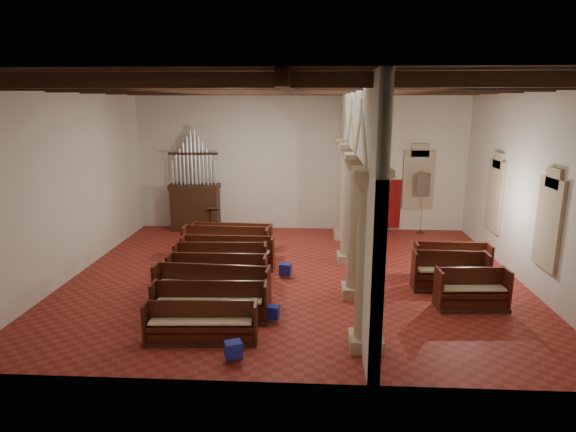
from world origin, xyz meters
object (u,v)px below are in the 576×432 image
Objects in this scene: processional_banner at (421,214)px; aisle_pew_0 at (472,295)px; lectern at (214,222)px; nave_pew_0 at (201,329)px; pipe_organ at (195,199)px.

processional_banner is 7.71m from aisle_pew_0.
nave_pew_0 is (1.66, -9.46, -0.16)m from lectern.
aisle_pew_0 is at bearing -49.29° from lectern.
processional_banner reaches higher than aisle_pew_0.
processional_banner is at bearing 51.16° from nave_pew_0.
aisle_pew_0 is at bearing -39.48° from pipe_organ.
aisle_pew_0 is at bearing -112.20° from processional_banner.
aisle_pew_0 is (6.81, 2.21, 0.06)m from nave_pew_0.
pipe_organ is 1.62× the size of processional_banner.
lectern is at bearing -26.95° from pipe_organ.
lectern is at bearing 135.54° from aisle_pew_0.
lectern is at bearing 162.73° from processional_banner.
processional_banner is at bearing 84.04° from aisle_pew_0.
processional_banner reaches higher than nave_pew_0.
nave_pew_0 is at bearing -88.79° from lectern.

